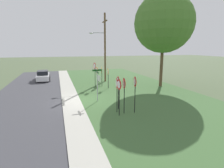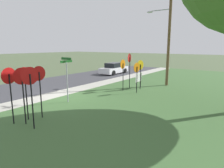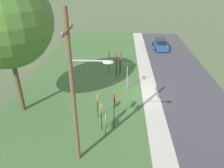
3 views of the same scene
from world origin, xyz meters
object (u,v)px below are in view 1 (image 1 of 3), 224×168
Objects in this scene: yield_sign_far_right at (124,87)px; parked_hatchback_near at (43,76)px; stop_sign_near_left at (102,72)px; notice_board at (99,79)px; stop_sign_far_center at (108,74)px; yield_sign_center at (117,87)px; yield_sign_far_left at (118,85)px; yield_sign_near_right at (135,86)px; oak_tree_left at (164,23)px; street_name_post at (97,82)px; yield_sign_near_left at (119,89)px; stop_sign_near_right at (97,73)px; stop_sign_far_left at (95,69)px; utility_pole at (104,46)px.

yield_sign_far_right is 17.36m from parked_hatchback_near.
stop_sign_near_left reaches higher than notice_board.
parked_hatchback_near reaches higher than notice_board.
yield_sign_center reaches higher than stop_sign_far_center.
yield_sign_far_left reaches higher than stop_sign_near_left.
oak_tree_left is (-7.45, 6.81, 5.37)m from yield_sign_near_right.
yield_sign_far_left is at bearing 160.73° from yield_sign_center.
stop_sign_far_center is 0.81× the size of street_name_post.
stop_sign_near_left is 0.89× the size of yield_sign_near_right.
yield_sign_center is (7.88, -1.59, 0.25)m from stop_sign_far_center.
oak_tree_left is (-7.67, 8.07, 5.45)m from yield_sign_near_left.
yield_sign_near_left is at bearing 6.60° from street_name_post.
yield_sign_far_right reaches higher than stop_sign_far_center.
yield_sign_center reaches higher than parked_hatchback_near.
stop_sign_near_right is at bearing -22.00° from stop_sign_near_left.
parked_hatchback_near is (-16.17, -7.19, -1.39)m from yield_sign_near_right.
stop_sign_near_left is at bearing 46.35° from parked_hatchback_near.
stop_sign_far_left reaches higher than street_name_post.
yield_sign_far_left reaches higher than notice_board.
stop_sign_near_right is 0.27× the size of utility_pole.
street_name_post is at bearing -15.25° from stop_sign_near_right.
stop_sign_near_right is 10.07m from parked_hatchback_near.
oak_tree_left is at bearing 82.91° from stop_sign_near_left.
stop_sign_near_left is at bearing 176.22° from yield_sign_far_left.
street_name_post is at bearing -66.37° from oak_tree_left.
stop_sign_far_center is at bearing 38.46° from stop_sign_far_left.
yield_sign_center reaches higher than notice_board.
street_name_post is at bearing -156.93° from yield_sign_far_left.
stop_sign_far_left is at bearing 178.95° from stop_sign_near_right.
stop_sign_far_center is at bearing -97.89° from oak_tree_left.
stop_sign_far_center is 0.51× the size of parked_hatchback_near.
stop_sign_near_left is at bearing -20.65° from utility_pole.
yield_sign_far_left is (7.32, -1.29, 0.26)m from stop_sign_far_center.
stop_sign_far_center is (1.37, 0.43, -0.07)m from stop_sign_near_left.
yield_sign_near_right is at bearing 24.76° from street_name_post.
notice_board is at bearing -125.13° from stop_sign_near_left.
stop_sign_near_right is at bearing 171.30° from yield_sign_near_left.
stop_sign_near_left is 0.26× the size of utility_pole.
stop_sign_far_left is at bearing -165.87° from yield_sign_near_right.
stop_sign_far_left is 9.54m from yield_sign_near_right.
yield_sign_center is at bearing -5.38° from stop_sign_near_right.
yield_sign_far_left is (7.39, -0.02, 0.12)m from stop_sign_near_right.
stop_sign_far_left is 1.08× the size of yield_sign_near_right.
notice_board is at bearing -177.48° from yield_sign_far_right.
street_name_post is at bearing -19.57° from stop_sign_far_center.
stop_sign_near_right is at bearing 164.93° from street_name_post.
yield_sign_center is at bearing 9.70° from street_name_post.
yield_sign_far_right is (8.33, 0.10, 0.14)m from stop_sign_near_right.
yield_sign_far_left is at bearing 157.30° from yield_sign_near_left.
utility_pole is (-12.08, 2.23, 2.99)m from yield_sign_center.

